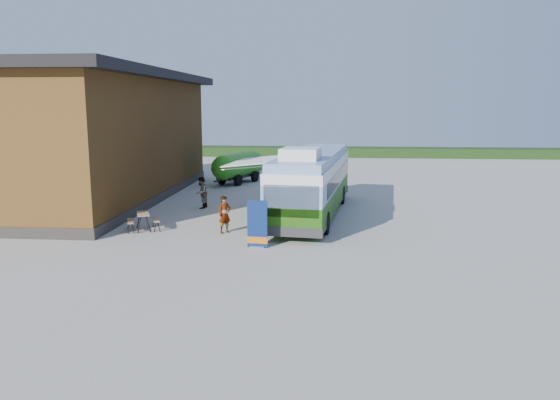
# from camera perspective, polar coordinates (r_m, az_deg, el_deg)

# --- Properties ---
(ground) EXTENTS (100.00, 100.00, 0.00)m
(ground) POSITION_cam_1_polar(r_m,az_deg,el_deg) (22.23, -3.31, -4.59)
(ground) COLOR #BCB7AD
(ground) RESTS_ON ground
(barn) EXTENTS (9.60, 21.20, 7.50)m
(barn) POSITION_cam_1_polar(r_m,az_deg,el_deg) (34.20, -18.60, 6.12)
(barn) COLOR brown
(barn) RESTS_ON ground
(hedge) EXTENTS (40.00, 3.00, 1.00)m
(hedge) POSITION_cam_1_polar(r_m,az_deg,el_deg) (59.69, 9.75, 4.95)
(hedge) COLOR #264419
(hedge) RESTS_ON ground
(bus) EXTENTS (3.95, 12.34, 3.72)m
(bus) POSITION_cam_1_polar(r_m,az_deg,el_deg) (27.55, 3.44, 2.02)
(bus) COLOR #326E12
(bus) RESTS_ON ground
(awning) EXTENTS (3.16, 4.58, 0.53)m
(awning) POSITION_cam_1_polar(r_m,az_deg,el_deg) (27.41, -1.97, 3.95)
(awning) COLOR white
(awning) RESTS_ON ground
(banner) EXTENTS (0.82, 0.24, 1.90)m
(banner) POSITION_cam_1_polar(r_m,az_deg,el_deg) (21.45, -2.39, -2.98)
(banner) COLOR navy
(banner) RESTS_ON ground
(picnic_table) EXTENTS (1.73, 1.65, 0.79)m
(picnic_table) POSITION_cam_1_polar(r_m,az_deg,el_deg) (25.16, -14.11, -1.79)
(picnic_table) COLOR tan
(picnic_table) RESTS_ON ground
(person_a) EXTENTS (0.71, 0.70, 1.65)m
(person_a) POSITION_cam_1_polar(r_m,az_deg,el_deg) (24.00, -5.81, -1.51)
(person_a) COLOR #999999
(person_a) RESTS_ON ground
(person_b) EXTENTS (0.75, 0.91, 1.71)m
(person_b) POSITION_cam_1_polar(r_m,az_deg,el_deg) (29.85, -8.22, 0.76)
(person_b) COLOR #999999
(person_b) RESTS_ON ground
(slurry_tanker) EXTENTS (3.21, 5.45, 2.15)m
(slurry_tanker) POSITION_cam_1_polar(r_m,az_deg,el_deg) (39.18, -4.35, 3.58)
(slurry_tanker) COLOR green
(slurry_tanker) RESTS_ON ground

